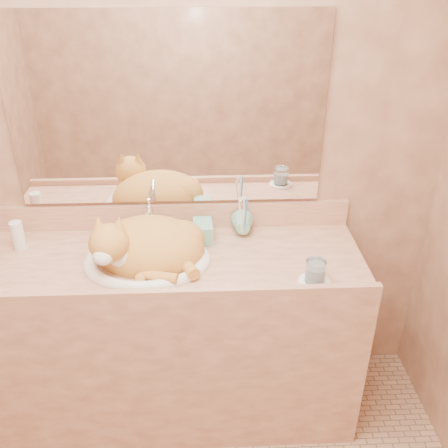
{
  "coord_description": "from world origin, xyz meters",
  "views": [
    {
      "loc": [
        0.14,
        -1.03,
        1.99
      ],
      "look_at": [
        0.22,
        0.7,
        1.02
      ],
      "focal_mm": 40.0,
      "sensor_mm": 36.0,
      "label": 1
    }
  ],
  "objects_px": {
    "water_glass": "(315,271)",
    "soap_dispenser": "(204,228)",
    "vanity_counter": "(176,336)",
    "toothbrush_cup": "(243,230)",
    "sink_basin": "(146,245)",
    "cat": "(145,244)"
  },
  "relations": [
    {
      "from": "soap_dispenser",
      "to": "toothbrush_cup",
      "type": "relative_size",
      "value": 1.85
    },
    {
      "from": "vanity_counter",
      "to": "water_glass",
      "type": "height_order",
      "value": "water_glass"
    },
    {
      "from": "toothbrush_cup",
      "to": "cat",
      "type": "bearing_deg",
      "value": -159.61
    },
    {
      "from": "sink_basin",
      "to": "water_glass",
      "type": "height_order",
      "value": "sink_basin"
    },
    {
      "from": "toothbrush_cup",
      "to": "soap_dispenser",
      "type": "bearing_deg",
      "value": -161.63
    },
    {
      "from": "soap_dispenser",
      "to": "vanity_counter",
      "type": "bearing_deg",
      "value": -151.17
    },
    {
      "from": "sink_basin",
      "to": "toothbrush_cup",
      "type": "xyz_separation_m",
      "value": [
        0.41,
        0.16,
        -0.03
      ]
    },
    {
      "from": "toothbrush_cup",
      "to": "water_glass",
      "type": "bearing_deg",
      "value": -53.78
    },
    {
      "from": "cat",
      "to": "water_glass",
      "type": "xyz_separation_m",
      "value": [
        0.66,
        -0.19,
        -0.02
      ]
    },
    {
      "from": "sink_basin",
      "to": "toothbrush_cup",
      "type": "height_order",
      "value": "sink_basin"
    },
    {
      "from": "sink_basin",
      "to": "soap_dispenser",
      "type": "relative_size",
      "value": 2.7
    },
    {
      "from": "cat",
      "to": "toothbrush_cup",
      "type": "xyz_separation_m",
      "value": [
        0.41,
        0.15,
        -0.03
      ]
    },
    {
      "from": "cat",
      "to": "water_glass",
      "type": "bearing_deg",
      "value": -10.1
    },
    {
      "from": "cat",
      "to": "soap_dispenser",
      "type": "bearing_deg",
      "value": 27.43
    },
    {
      "from": "vanity_counter",
      "to": "toothbrush_cup",
      "type": "bearing_deg",
      "value": 24.7
    },
    {
      "from": "vanity_counter",
      "to": "sink_basin",
      "type": "bearing_deg",
      "value": -168.53
    },
    {
      "from": "sink_basin",
      "to": "water_glass",
      "type": "xyz_separation_m",
      "value": [
        0.66,
        -0.18,
        -0.02
      ]
    },
    {
      "from": "water_glass",
      "to": "soap_dispenser",
      "type": "bearing_deg",
      "value": 146.14
    },
    {
      "from": "vanity_counter",
      "to": "soap_dispenser",
      "type": "height_order",
      "value": "soap_dispenser"
    },
    {
      "from": "cat",
      "to": "water_glass",
      "type": "height_order",
      "value": "cat"
    },
    {
      "from": "vanity_counter",
      "to": "water_glass",
      "type": "relative_size",
      "value": 17.65
    },
    {
      "from": "toothbrush_cup",
      "to": "water_glass",
      "type": "height_order",
      "value": "water_glass"
    }
  ]
}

